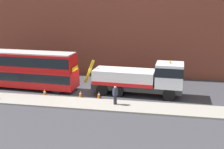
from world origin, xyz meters
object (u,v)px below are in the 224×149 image
pedestrian_bystander (115,95)px  traffic_cone_near_truck (99,95)px  double_decker_bus (27,68)px  traffic_cone_midway (81,94)px  recovery_tow_truck (141,78)px  traffic_cone_near_bus (45,92)px

pedestrian_bystander → traffic_cone_near_truck: 2.62m
double_decker_bus → traffic_cone_near_truck: 8.75m
traffic_cone_midway → traffic_cone_near_truck: 1.86m
traffic_cone_midway → traffic_cone_near_truck: bearing=0.9°
recovery_tow_truck → pedestrian_bystander: size_ratio=5.97×
traffic_cone_near_bus → traffic_cone_midway: (3.69, 0.16, 0.00)m
double_decker_bus → traffic_cone_near_bus: size_ratio=15.49×
recovery_tow_truck → traffic_cone_near_truck: bearing=-152.5°
traffic_cone_near_bus → double_decker_bus: bearing=144.4°
recovery_tow_truck → traffic_cone_near_truck: recovery_tow_truck is taller
recovery_tow_truck → double_decker_bus: bearing=-176.7°
double_decker_bus → traffic_cone_midway: 7.00m
pedestrian_bystander → traffic_cone_near_bus: bearing=31.0°
traffic_cone_near_truck → traffic_cone_midway: bearing=-179.1°
traffic_cone_near_bus → traffic_cone_midway: same height
double_decker_bus → pedestrian_bystander: 10.90m
traffic_cone_midway → recovery_tow_truck: bearing=17.2°
recovery_tow_truck → pedestrian_bystander: recovery_tow_truck is taller
traffic_cone_near_bus → recovery_tow_truck: bearing=11.7°
traffic_cone_near_truck → double_decker_bus: bearing=167.8°
double_decker_bus → traffic_cone_near_bus: double_decker_bus is taller
double_decker_bus → pedestrian_bystander: double_decker_bus is taller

